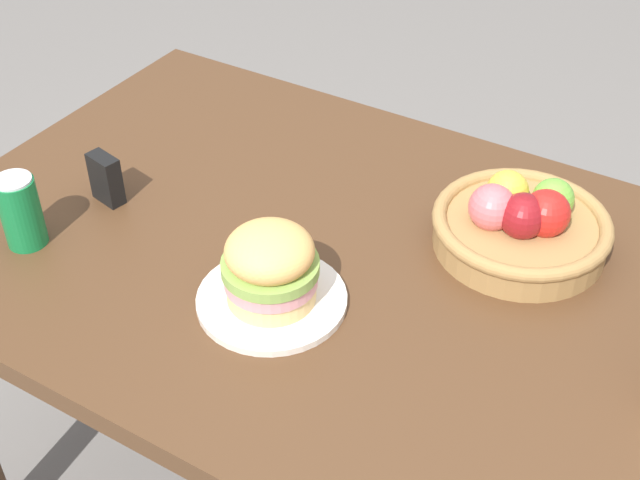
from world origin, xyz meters
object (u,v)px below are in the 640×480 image
object	(u,v)px
sandwich	(270,265)
soda_can	(21,211)
fruit_basket	(521,224)
plate	(272,300)
napkin_holder	(106,179)

from	to	relation	value
sandwich	soda_can	xyz separation A→B (m)	(-0.43, -0.08, -0.01)
sandwich	fruit_basket	distance (m)	0.42
plate	napkin_holder	size ratio (longest dim) A/B	2.56
sandwich	napkin_holder	distance (m)	0.40
napkin_holder	fruit_basket	bearing A→B (deg)	32.64
soda_can	fruit_basket	distance (m)	0.81
sandwich	soda_can	size ratio (longest dim) A/B	1.16
fruit_basket	napkin_holder	bearing A→B (deg)	-159.32
plate	sandwich	world-z (taller)	sandwich
plate	soda_can	size ratio (longest dim) A/B	1.83
sandwich	soda_can	distance (m)	0.44
plate	napkin_holder	world-z (taller)	napkin_holder
soda_can	fruit_basket	size ratio (longest dim) A/B	0.43
sandwich	napkin_holder	bearing A→B (deg)	169.24
fruit_basket	plate	bearing A→B (deg)	-129.77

